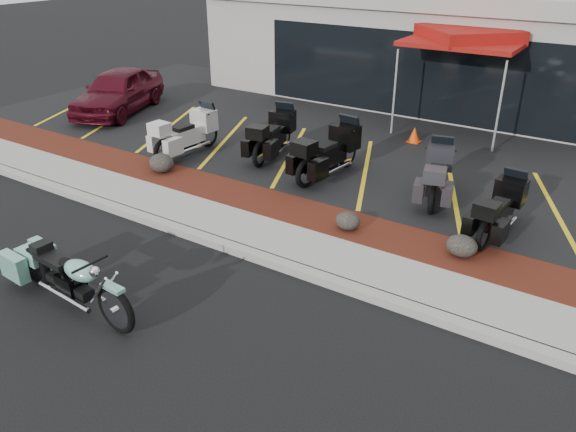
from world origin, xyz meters
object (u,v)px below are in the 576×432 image
Objects in this scene: hero_cruiser at (115,303)px; traffic_cone at (414,135)px; touring_white at (208,124)px; popup_canopy at (468,37)px; parked_car at (118,91)px.

hero_cruiser is 10.32m from traffic_cone.
hero_cruiser is 7.06× the size of traffic_cone.
touring_white is 0.67× the size of popup_canopy.
touring_white is (-4.01, 6.85, 0.26)m from hero_cruiser.
touring_white is at bearing -143.07° from traffic_cone.
parked_car is at bearing 81.28° from touring_white.
hero_cruiser is at bearing -62.32° from parked_car.
parked_car reaches higher than touring_white.
popup_canopy is (9.89, 4.25, 1.96)m from parked_car.
popup_canopy is (0.60, 1.88, 2.44)m from traffic_cone.
parked_car reaches higher than hero_cruiser.
hero_cruiser is 0.73× the size of parked_car.
touring_white is 4.82m from parked_car.
traffic_cone is (0.58, 10.30, -0.16)m from hero_cruiser.
parked_car reaches higher than traffic_cone.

